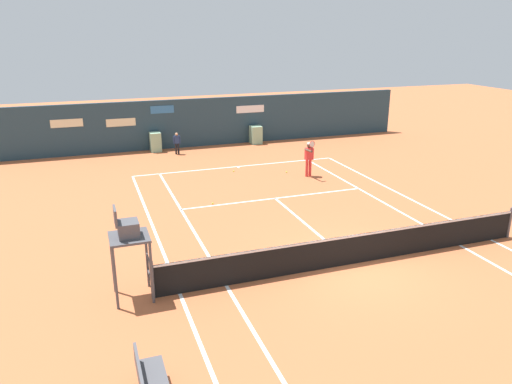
% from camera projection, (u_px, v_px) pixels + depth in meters
% --- Properties ---
extents(ground_plane, '(80.00, 80.00, 0.01)m').
position_uv_depth(ground_plane, '(344.00, 256.00, 15.39)').
color(ground_plane, '#BC6038').
extents(tennis_net, '(12.10, 0.10, 1.07)m').
position_uv_depth(tennis_net, '(354.00, 248.00, 14.72)').
color(tennis_net, '#4C4C51').
rests_on(tennis_net, ground_plane).
extents(sponsor_back_wall, '(25.00, 1.02, 2.86)m').
position_uv_depth(sponsor_back_wall, '(211.00, 123.00, 29.60)').
color(sponsor_back_wall, '#233D4C').
rests_on(sponsor_back_wall, ground_plane).
extents(umpire_chair, '(1.00, 1.00, 2.56)m').
position_uv_depth(umpire_chair, '(128.00, 237.00, 12.47)').
color(umpire_chair, '#47474C').
rests_on(umpire_chair, ground_plane).
extents(player_bench, '(0.54, 1.28, 0.88)m').
position_uv_depth(player_bench, '(149.00, 376.00, 9.30)').
color(player_bench, '#38383D').
rests_on(player_bench, ground_plane).
extents(player_on_baseline, '(0.56, 0.75, 1.87)m').
position_uv_depth(player_on_baseline, '(309.00, 156.00, 23.37)').
color(player_on_baseline, red).
rests_on(player_on_baseline, ground_plane).
extents(ball_kid_right_post, '(0.41, 0.17, 1.24)m').
position_uv_depth(ball_kid_right_post, '(177.00, 142.00, 27.62)').
color(ball_kid_right_post, black).
rests_on(ball_kid_right_post, ground_plane).
extents(tennis_ball_by_sideline, '(0.07, 0.07, 0.07)m').
position_uv_depth(tennis_ball_by_sideline, '(234.00, 171.00, 24.40)').
color(tennis_ball_by_sideline, '#CCE033').
rests_on(tennis_ball_by_sideline, ground_plane).
extents(tennis_ball_mid_court, '(0.07, 0.07, 0.07)m').
position_uv_depth(tennis_ball_mid_court, '(287.00, 172.00, 24.26)').
color(tennis_ball_mid_court, '#CCE033').
rests_on(tennis_ball_mid_court, ground_plane).
extents(tennis_ball_near_service_line, '(0.07, 0.07, 0.07)m').
position_uv_depth(tennis_ball_near_service_line, '(213.00, 203.00, 19.90)').
color(tennis_ball_near_service_line, '#CCE033').
rests_on(tennis_ball_near_service_line, ground_plane).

